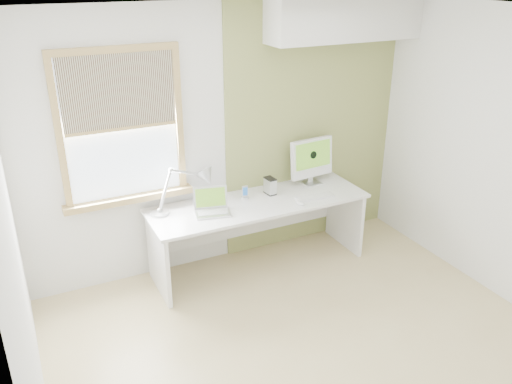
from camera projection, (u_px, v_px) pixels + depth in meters
room at (320, 206)px, 3.76m from camera, size 4.04×3.54×2.64m
accent_wall at (312, 126)px, 5.60m from camera, size 2.00×0.02×2.60m
soffit at (344, 18)px, 5.09m from camera, size 1.60×0.40×0.42m
window at (122, 129)px, 4.67m from camera, size 1.20×0.14×1.42m
desk at (256, 217)px, 5.33m from camera, size 2.20×0.70×0.73m
desk_lamp at (198, 182)px, 5.08m from camera, size 0.77×0.34×0.43m
laptop at (212, 206)px, 4.97m from camera, size 0.37×0.32×0.23m
phone_dock at (245, 195)px, 5.25m from camera, size 0.08×0.08×0.14m
external_drive at (270, 186)px, 5.35m from camera, size 0.09×0.14×0.17m
imac at (312, 159)px, 5.53m from camera, size 0.50×0.18×0.49m
keyboard at (315, 197)px, 5.28m from camera, size 0.41×0.14×0.02m
mouse at (300, 203)px, 5.13m from camera, size 0.09×0.12×0.03m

